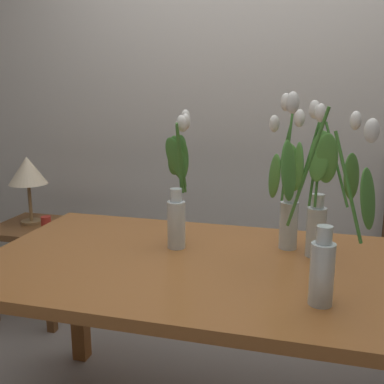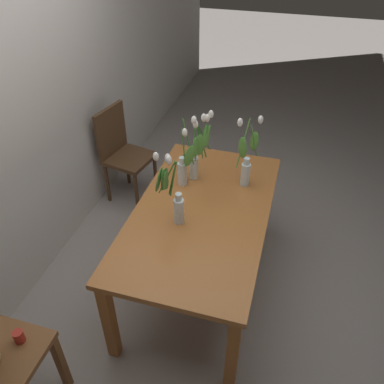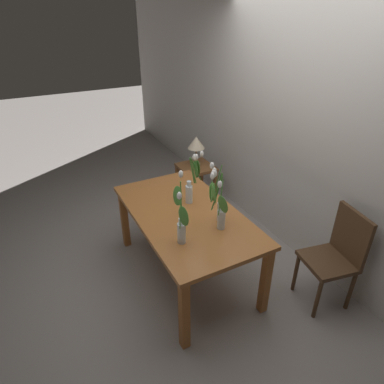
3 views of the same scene
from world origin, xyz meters
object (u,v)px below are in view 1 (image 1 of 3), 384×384
tulip_vase_3 (319,194)px  table_lamp (28,172)px  side_table (37,244)px  dining_table (208,286)px  tulip_vase_2 (324,240)px  tulip_vase_0 (178,187)px  tulip_vase_1 (286,203)px  pillar_candle (46,223)px

tulip_vase_3 → table_lamp: tulip_vase_3 is taller
tulip_vase_3 → side_table: (-1.58, 0.65, -0.55)m
dining_table → tulip_vase_2: (0.38, -0.23, 0.28)m
dining_table → tulip_vase_2: size_ratio=2.73×
dining_table → side_table: size_ratio=2.91×
dining_table → tulip_vase_0: size_ratio=3.12×
tulip_vase_2 → dining_table: bearing=148.8°
tulip_vase_2 → tulip_vase_3: (-0.01, 0.35, 0.05)m
tulip_vase_1 → table_lamp: (-1.50, 0.60, -0.06)m
pillar_candle → dining_table: bearing=-32.7°
tulip_vase_1 → side_table: 1.65m
tulip_vase_2 → tulip_vase_1: bearing=106.9°
dining_table → tulip_vase_3: 0.51m
side_table → table_lamp: 0.43m
tulip_vase_1 → pillar_candle: (-1.35, 0.52, -0.33)m
tulip_vase_2 → pillar_candle: 1.78m
tulip_vase_0 → tulip_vase_2: size_ratio=0.87×
side_table → table_lamp: (-0.04, 0.02, 0.42)m
dining_table → side_table: bearing=147.7°
pillar_candle → side_table: bearing=152.0°
tulip_vase_1 → dining_table: bearing=-142.5°
tulip_vase_0 → tulip_vase_1: bearing=5.1°
dining_table → table_lamp: 1.49m
dining_table → tulip_vase_2: 0.52m
table_lamp → pillar_candle: bearing=-28.1°
tulip_vase_2 → table_lamp: size_ratio=1.47×
side_table → table_lamp: bearing=151.6°
pillar_candle → tulip_vase_2: bearing=-32.3°
side_table → pillar_candle: (0.11, -0.06, 0.16)m
tulip_vase_0 → side_table: tulip_vase_0 is taller
tulip_vase_1 → tulip_vase_2: bearing=-73.1°
pillar_candle → tulip_vase_3: bearing=-21.9°
dining_table → table_lamp: bearing=147.8°
dining_table → tulip_vase_0: tulip_vase_0 is taller
tulip_vase_0 → pillar_candle: 1.16m
tulip_vase_1 → tulip_vase_3: bearing=-31.9°
tulip_vase_0 → tulip_vase_3: bearing=-3.8°
side_table → tulip_vase_2: bearing=-32.0°
tulip_vase_3 → pillar_candle: (-1.46, 0.59, -0.39)m
side_table → dining_table: bearing=-32.3°
tulip_vase_3 → table_lamp: bearing=157.5°
tulip_vase_0 → tulip_vase_2: tulip_vase_2 is taller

